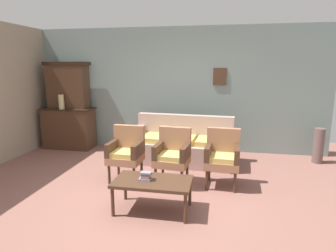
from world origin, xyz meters
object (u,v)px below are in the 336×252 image
at_px(side_cabinet, 69,128).
at_px(vase_on_cabinet, 61,102).
at_px(armchair_by_doorway, 173,153).
at_px(floral_couch, 182,146).
at_px(armchair_near_couch_end, 126,151).
at_px(armchair_near_cabinet, 222,155).
at_px(book_stack_on_table, 146,176).
at_px(floor_vase_by_wall, 319,146).
at_px(coffee_table, 153,183).

bearing_deg(side_cabinet, vase_on_cabinet, -103.60).
distance_m(side_cabinet, armchair_by_doorway, 3.15).
relative_size(floral_couch, armchair_by_doorway, 2.25).
distance_m(side_cabinet, armchair_near_couch_end, 2.53).
xyz_separation_m(armchair_near_cabinet, book_stack_on_table, (-0.97, -1.01, -0.03)).
bearing_deg(vase_on_cabinet, armchair_near_cabinet, -21.33).
distance_m(armchair_near_cabinet, book_stack_on_table, 1.40).
bearing_deg(armchair_by_doorway, floor_vase_by_wall, 29.98).
bearing_deg(armchair_near_cabinet, armchair_near_couch_end, -177.70).
height_order(armchair_near_cabinet, floor_vase_by_wall, armchair_near_cabinet).
distance_m(book_stack_on_table, floor_vase_by_wall, 3.74).
bearing_deg(book_stack_on_table, armchair_by_doorway, 78.86).
height_order(armchair_by_doorway, coffee_table, armchair_by_doorway).
bearing_deg(floor_vase_by_wall, armchair_near_cabinet, -141.72).
height_order(floral_couch, floor_vase_by_wall, floral_couch).
xyz_separation_m(coffee_table, book_stack_on_table, (-0.09, -0.01, 0.10)).
relative_size(vase_on_cabinet, coffee_table, 0.32).
bearing_deg(floral_couch, armchair_near_couch_end, -125.19).
relative_size(side_cabinet, book_stack_on_table, 7.19).
distance_m(coffee_table, book_stack_on_table, 0.13).
relative_size(floral_couch, book_stack_on_table, 12.58).
distance_m(armchair_near_couch_end, armchair_near_cabinet, 1.55).
bearing_deg(armchair_by_doorway, side_cabinet, 149.18).
relative_size(vase_on_cabinet, armchair_near_cabinet, 0.36).
distance_m(vase_on_cabinet, armchair_near_couch_end, 2.52).
bearing_deg(armchair_near_couch_end, book_stack_on_table, -58.22).
height_order(side_cabinet, armchair_near_cabinet, side_cabinet).
distance_m(vase_on_cabinet, book_stack_on_table, 3.56).
xyz_separation_m(side_cabinet, armchair_by_doorway, (2.71, -1.62, 0.03)).
bearing_deg(side_cabinet, floral_couch, -11.13).
relative_size(armchair_by_doorway, book_stack_on_table, 5.60).
relative_size(side_cabinet, floral_couch, 0.57).
xyz_separation_m(floral_couch, coffee_table, (-0.10, -2.02, 0.05)).
xyz_separation_m(armchair_near_couch_end, armchair_by_doorway, (0.77, 0.00, 0.00)).
height_order(side_cabinet, floral_couch, side_cabinet).
bearing_deg(armchair_by_doorway, coffee_table, -96.08).
relative_size(armchair_near_couch_end, book_stack_on_table, 5.60).
bearing_deg(book_stack_on_table, armchair_near_couch_end, 121.78).
bearing_deg(armchair_near_couch_end, armchair_near_cabinet, 2.30).
xyz_separation_m(book_stack_on_table, floor_vase_by_wall, (2.81, 2.46, -0.13)).
xyz_separation_m(vase_on_cabinet, book_stack_on_table, (2.57, -2.39, -0.62)).
relative_size(side_cabinet, armchair_near_couch_end, 1.28).
relative_size(vase_on_cabinet, book_stack_on_table, 2.01).
distance_m(armchair_near_couch_end, floor_vase_by_wall, 3.73).
bearing_deg(armchair_near_cabinet, vase_on_cabinet, 158.67).
height_order(coffee_table, floor_vase_by_wall, floor_vase_by_wall).
bearing_deg(floor_vase_by_wall, side_cabinet, 178.93).
xyz_separation_m(vase_on_cabinet, floral_couch, (2.75, -0.35, -0.77)).
distance_m(floral_couch, armchair_near_couch_end, 1.34).
bearing_deg(floral_couch, armchair_near_cabinet, -52.55).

